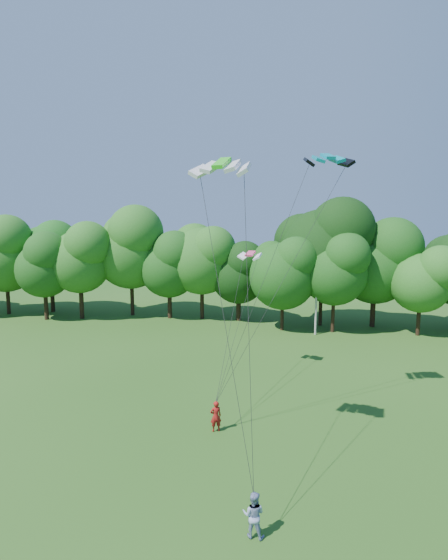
# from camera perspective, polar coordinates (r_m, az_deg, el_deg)

# --- Properties ---
(utility_pole) EXTENTS (1.75, 0.22, 8.75)m
(utility_pole) POSITION_cam_1_polar(r_m,az_deg,el_deg) (46.12, 11.98, -1.60)
(utility_pole) COLOR #A9A8A1
(utility_pole) RESTS_ON ground
(kite_flyer_left) EXTENTS (0.78, 0.68, 1.79)m
(kite_flyer_left) POSITION_cam_1_polar(r_m,az_deg,el_deg) (25.95, -1.08, -17.36)
(kite_flyer_left) COLOR #A01814
(kite_flyer_left) RESTS_ON ground
(kite_flyer_right) EXTENTS (0.92, 0.74, 1.79)m
(kite_flyer_right) POSITION_cam_1_polar(r_m,az_deg,el_deg) (18.78, 3.88, -28.24)
(kite_flyer_right) COLOR #909FC8
(kite_flyer_right) RESTS_ON ground
(kite_teal) EXTENTS (2.98, 1.98, 0.52)m
(kite_teal) POSITION_cam_1_polar(r_m,az_deg,el_deg) (26.67, 13.40, 15.43)
(kite_teal) COLOR #05879A
(kite_teal) RESTS_ON ground
(kite_green) EXTENTS (2.85, 1.68, 0.64)m
(kite_green) POSITION_cam_1_polar(r_m,az_deg,el_deg) (20.19, -0.31, 15.03)
(kite_green) COLOR #32D820
(kite_green) RESTS_ON ground
(kite_pink) EXTENTS (1.92, 1.29, 0.41)m
(kite_pink) POSITION_cam_1_polar(r_m,az_deg,el_deg) (32.93, 3.45, 3.46)
(kite_pink) COLOR #E94071
(kite_pink) RESTS_ON ground
(tree_back_west) EXTENTS (8.90, 8.90, 12.94)m
(tree_back_west) POSITION_cam_1_polar(r_m,az_deg,el_deg) (60.36, -21.79, 3.66)
(tree_back_west) COLOR #332614
(tree_back_west) RESTS_ON ground
(tree_back_center) EXTENTS (10.88, 10.88, 15.83)m
(tree_back_center) POSITION_cam_1_polar(r_m,az_deg,el_deg) (49.89, 12.76, 5.33)
(tree_back_center) COLOR black
(tree_back_center) RESTS_ON ground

